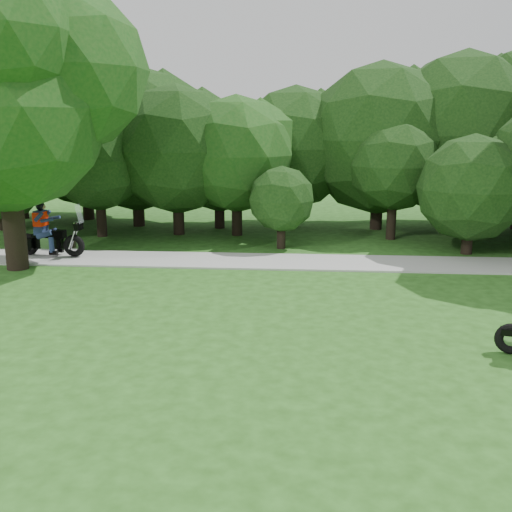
{
  "coord_description": "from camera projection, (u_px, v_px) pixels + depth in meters",
  "views": [
    {
      "loc": [
        -1.46,
        -10.69,
        4.58
      ],
      "look_at": [
        -2.64,
        4.64,
        0.99
      ],
      "focal_mm": 40.0,
      "sensor_mm": 36.0,
      "label": 1
    }
  ],
  "objects": [
    {
      "name": "walkway",
      "position": [
        342.0,
        263.0,
        19.07
      ],
      "size": [
        60.0,
        2.2,
        0.06
      ],
      "primitive_type": "cube",
      "color": "#A8A8A3",
      "rests_on": "ground"
    },
    {
      "name": "ground",
      "position": [
        371.0,
        360.0,
        11.31
      ],
      "size": [
        100.0,
        100.0,
        0.0
      ],
      "primitive_type": "plane",
      "color": "#234C15",
      "rests_on": "ground"
    },
    {
      "name": "big_tree_west",
      "position": [
        5.0,
        84.0,
        17.44
      ],
      "size": [
        8.64,
        6.56,
        9.96
      ],
      "color": "black",
      "rests_on": "ground"
    },
    {
      "name": "touring_motorcycle",
      "position": [
        46.0,
        236.0,
        19.82
      ],
      "size": [
        2.49,
        0.85,
        1.9
      ],
      "rotation": [
        0.0,
        0.0,
        -0.09
      ],
      "color": "black",
      "rests_on": "walkway"
    },
    {
      "name": "tree_line",
      "position": [
        351.0,
        146.0,
        24.37
      ],
      "size": [
        40.24,
        11.72,
        7.87
      ],
      "color": "black",
      "rests_on": "ground"
    }
  ]
}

